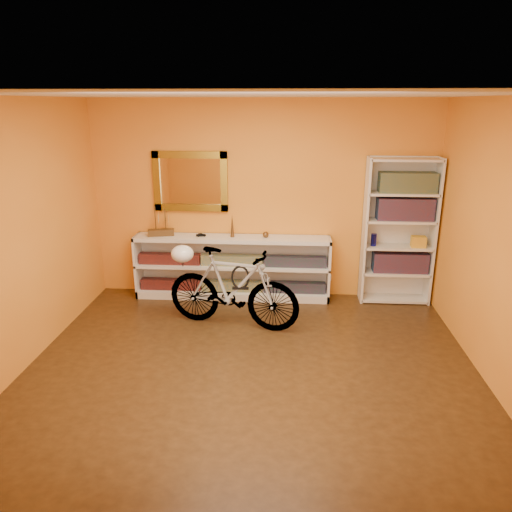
# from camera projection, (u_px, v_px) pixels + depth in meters

# --- Properties ---
(floor) EXTENTS (4.50, 4.00, 0.01)m
(floor) POSITION_uv_depth(u_px,v_px,m) (251.00, 367.00, 4.85)
(floor) COLOR black
(floor) RESTS_ON ground
(ceiling) EXTENTS (4.50, 4.00, 0.01)m
(ceiling) POSITION_uv_depth(u_px,v_px,m) (250.00, 94.00, 4.06)
(ceiling) COLOR silver
(ceiling) RESTS_ON ground
(back_wall) EXTENTS (4.50, 0.01, 2.60)m
(back_wall) POSITION_uv_depth(u_px,v_px,m) (263.00, 201.00, 6.36)
(back_wall) COLOR orange
(back_wall) RESTS_ON ground
(left_wall) EXTENTS (0.01, 4.00, 2.60)m
(left_wall) POSITION_uv_depth(u_px,v_px,m) (16.00, 238.00, 4.60)
(left_wall) COLOR orange
(left_wall) RESTS_ON ground
(right_wall) EXTENTS (0.01, 4.00, 2.60)m
(right_wall) POSITION_uv_depth(u_px,v_px,m) (502.00, 248.00, 4.31)
(right_wall) COLOR orange
(right_wall) RESTS_ON ground
(gilt_mirror) EXTENTS (0.98, 0.06, 0.78)m
(gilt_mirror) POSITION_uv_depth(u_px,v_px,m) (190.00, 182.00, 6.31)
(gilt_mirror) COLOR olive
(gilt_mirror) RESTS_ON back_wall
(wall_socket) EXTENTS (0.09, 0.02, 0.09)m
(wall_socket) POSITION_uv_depth(u_px,v_px,m) (328.00, 278.00, 6.60)
(wall_socket) COLOR silver
(wall_socket) RESTS_ON back_wall
(console_unit) EXTENTS (2.60, 0.35, 0.85)m
(console_unit) POSITION_uv_depth(u_px,v_px,m) (232.00, 267.00, 6.47)
(console_unit) COLOR silver
(console_unit) RESTS_ON floor
(cd_row_lower) EXTENTS (2.50, 0.13, 0.14)m
(cd_row_lower) POSITION_uv_depth(u_px,v_px,m) (232.00, 286.00, 6.53)
(cd_row_lower) COLOR black
(cd_row_lower) RESTS_ON console_unit
(cd_row_upper) EXTENTS (2.50, 0.13, 0.14)m
(cd_row_upper) POSITION_uv_depth(u_px,v_px,m) (232.00, 260.00, 6.42)
(cd_row_upper) COLOR navy
(cd_row_upper) RESTS_ON console_unit
(model_ship) EXTENTS (0.36, 0.21, 0.40)m
(model_ship) POSITION_uv_depth(u_px,v_px,m) (160.00, 221.00, 6.34)
(model_ship) COLOR #452C13
(model_ship) RESTS_ON console_unit
(toy_car) EXTENTS (0.00, 0.00, 0.00)m
(toy_car) POSITION_uv_depth(u_px,v_px,m) (201.00, 236.00, 6.37)
(toy_car) COLOR black
(toy_car) RESTS_ON console_unit
(bronze_ornament) EXTENTS (0.05, 0.05, 0.31)m
(bronze_ornament) POSITION_uv_depth(u_px,v_px,m) (232.00, 226.00, 6.30)
(bronze_ornament) COLOR brown
(bronze_ornament) RESTS_ON console_unit
(decorative_orb) EXTENTS (0.08, 0.08, 0.08)m
(decorative_orb) POSITION_uv_depth(u_px,v_px,m) (266.00, 235.00, 6.30)
(decorative_orb) COLOR brown
(decorative_orb) RESTS_ON console_unit
(bookcase) EXTENTS (0.90, 0.30, 1.90)m
(bookcase) POSITION_uv_depth(u_px,v_px,m) (399.00, 232.00, 6.20)
(bookcase) COLOR silver
(bookcase) RESTS_ON floor
(book_row_a) EXTENTS (0.70, 0.22, 0.26)m
(book_row_a) POSITION_uv_depth(u_px,v_px,m) (400.00, 262.00, 6.32)
(book_row_a) COLOR maroon
(book_row_a) RESTS_ON bookcase
(book_row_b) EXTENTS (0.70, 0.22, 0.28)m
(book_row_b) POSITION_uv_depth(u_px,v_px,m) (405.00, 209.00, 6.10)
(book_row_b) COLOR maroon
(book_row_b) RESTS_ON bookcase
(book_row_c) EXTENTS (0.70, 0.22, 0.25)m
(book_row_c) POSITION_uv_depth(u_px,v_px,m) (407.00, 182.00, 6.00)
(book_row_c) COLOR navy
(book_row_c) RESTS_ON bookcase
(travel_mug) EXTENTS (0.07, 0.07, 0.16)m
(travel_mug) POSITION_uv_depth(u_px,v_px,m) (374.00, 240.00, 6.23)
(travel_mug) COLOR navy
(travel_mug) RESTS_ON bookcase
(red_tin) EXTENTS (0.16, 0.16, 0.16)m
(red_tin) POSITION_uv_depth(u_px,v_px,m) (386.00, 185.00, 6.06)
(red_tin) COLOR maroon
(red_tin) RESTS_ON bookcase
(yellow_bag) EXTENTS (0.19, 0.13, 0.14)m
(yellow_bag) POSITION_uv_depth(u_px,v_px,m) (418.00, 242.00, 6.18)
(yellow_bag) COLOR gold
(yellow_bag) RESTS_ON bookcase
(bicycle) EXTENTS (0.77, 1.68, 0.96)m
(bicycle) POSITION_uv_depth(u_px,v_px,m) (233.00, 288.00, 5.60)
(bicycle) COLOR silver
(bicycle) RESTS_ON floor
(helmet) EXTENTS (0.27, 0.26, 0.20)m
(helmet) POSITION_uv_depth(u_px,v_px,m) (182.00, 254.00, 5.66)
(helmet) COLOR white
(helmet) RESTS_ON bicycle
(u_lock) EXTENTS (0.21, 0.02, 0.21)m
(u_lock) POSITION_uv_depth(u_px,v_px,m) (240.00, 277.00, 5.53)
(u_lock) COLOR black
(u_lock) RESTS_ON bicycle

